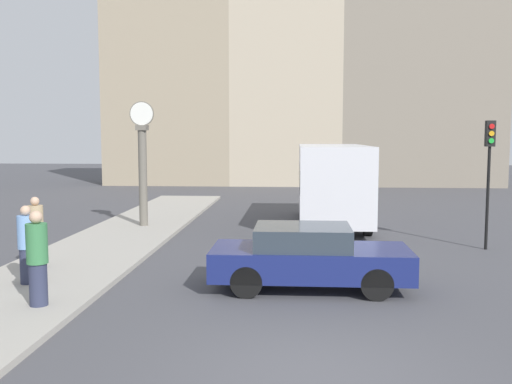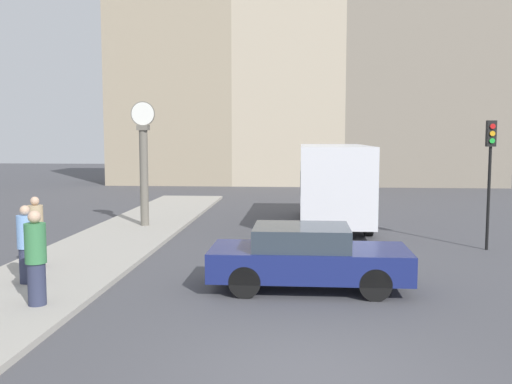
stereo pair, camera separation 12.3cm
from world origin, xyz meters
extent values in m
plane|color=#47474C|center=(0.00, 0.00, 0.00)|extent=(120.00, 120.00, 0.00)
cube|color=#A39E93|center=(-6.01, 10.37, 0.06)|extent=(3.25, 24.74, 0.13)
cube|color=gray|center=(-9.09, 32.44, 7.20)|extent=(8.72, 5.00, 14.40)
cube|color=#B7A88E|center=(-1.00, 32.44, 7.77)|extent=(7.47, 5.00, 15.53)
cube|color=gray|center=(8.09, 32.44, 8.06)|extent=(10.71, 5.00, 16.11)
cube|color=navy|center=(0.05, 4.60, 0.61)|extent=(4.35, 1.85, 0.64)
cube|color=#2D3842|center=(-0.12, 4.60, 1.17)|extent=(2.09, 1.66, 0.48)
cylinder|color=black|center=(1.40, 5.41, 0.34)|extent=(0.68, 0.22, 0.68)
cylinder|color=black|center=(1.40, 3.79, 0.34)|extent=(0.68, 0.22, 0.68)
cylinder|color=black|center=(-1.30, 5.41, 0.34)|extent=(0.68, 0.22, 0.68)
cylinder|color=black|center=(-1.30, 3.79, 0.34)|extent=(0.68, 0.22, 0.68)
cube|color=silver|center=(1.08, 13.75, 1.70)|extent=(2.45, 7.16, 2.67)
cube|color=#1E232D|center=(1.08, 13.75, 1.88)|extent=(2.47, 7.02, 0.79)
cylinder|color=black|center=(2.16, 15.97, 0.45)|extent=(0.28, 0.90, 0.90)
cylinder|color=black|center=(0.00, 15.97, 0.45)|extent=(0.28, 0.90, 0.90)
cylinder|color=black|center=(2.16, 11.53, 0.45)|extent=(0.28, 0.90, 0.90)
cylinder|color=black|center=(0.00, 11.53, 0.45)|extent=(0.28, 0.90, 0.90)
cylinder|color=black|center=(5.40, 9.39, 1.54)|extent=(0.09, 0.09, 3.07)
cube|color=black|center=(5.40, 9.39, 3.45)|extent=(0.26, 0.20, 0.76)
cylinder|color=red|center=(5.40, 9.27, 3.66)|extent=(0.15, 0.04, 0.15)
cylinder|color=orange|center=(5.40, 9.27, 3.45)|extent=(0.15, 0.04, 0.15)
cylinder|color=green|center=(5.40, 9.27, 3.24)|extent=(0.15, 0.04, 0.15)
cylinder|color=#666056|center=(-5.82, 12.41, 1.85)|extent=(0.30, 0.30, 3.46)
cube|color=#666056|center=(-5.82, 12.41, 3.68)|extent=(0.39, 0.39, 0.18)
cylinder|color=#666056|center=(-5.82, 12.41, 4.18)|extent=(0.88, 0.04, 0.88)
cylinder|color=white|center=(-5.82, 12.41, 4.18)|extent=(0.82, 0.06, 0.82)
cylinder|color=#2D334C|center=(-6.19, 4.13, 0.52)|extent=(0.32, 0.32, 0.79)
cylinder|color=#729ED8|center=(-6.19, 4.13, 1.28)|extent=(0.38, 0.38, 0.73)
sphere|color=tan|center=(-6.19, 4.13, 1.75)|extent=(0.22, 0.22, 0.22)
cylinder|color=#2D334C|center=(-5.21, 2.55, 0.54)|extent=(0.34, 0.34, 0.82)
cylinder|color=#387A47|center=(-5.21, 2.55, 1.34)|extent=(0.40, 0.40, 0.77)
sphere|color=tan|center=(-5.21, 2.55, 1.84)|extent=(0.25, 0.25, 0.25)
cylinder|color=#2D334C|center=(-6.63, 5.54, 0.53)|extent=(0.31, 0.31, 0.81)
cylinder|color=tan|center=(-6.63, 5.54, 1.31)|extent=(0.37, 0.37, 0.76)
sphere|color=tan|center=(-6.63, 5.54, 1.80)|extent=(0.21, 0.21, 0.21)
camera|label=1|loc=(-0.27, -7.85, 3.38)|focal=40.00mm
camera|label=2|loc=(-0.15, -7.84, 3.38)|focal=40.00mm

